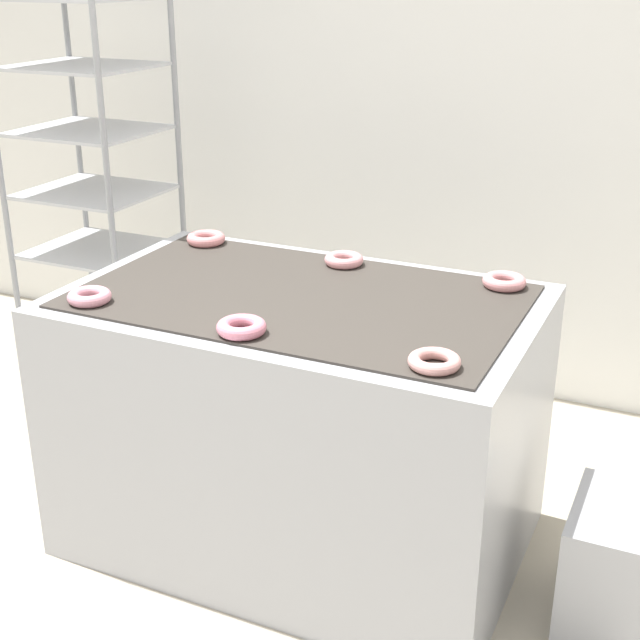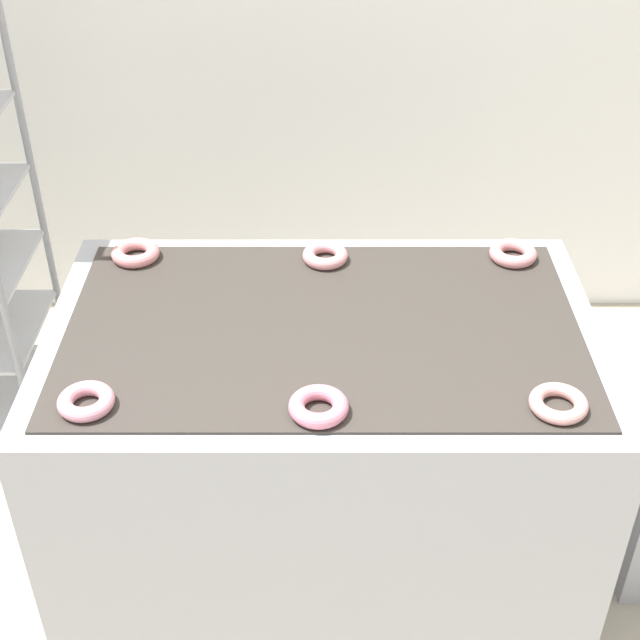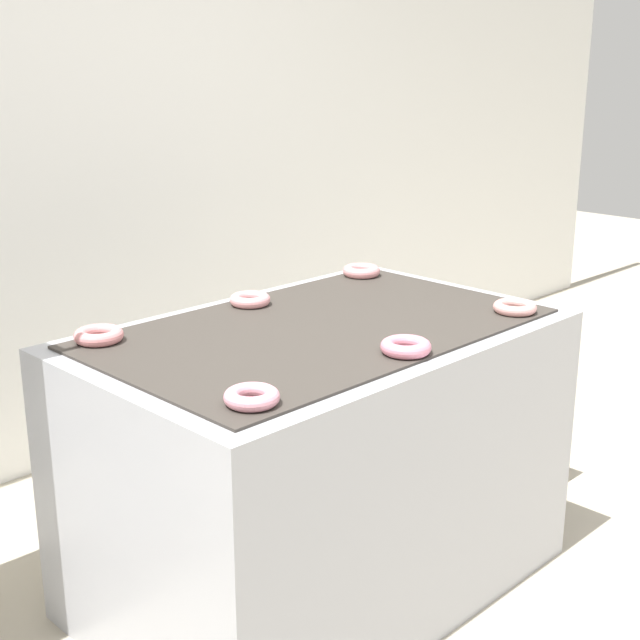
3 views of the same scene
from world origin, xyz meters
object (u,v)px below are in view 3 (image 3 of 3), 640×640
object	(u,v)px
donut_near_right	(515,307)
donut_far_left	(99,335)
donut_near_left	(252,397)
donut_far_right	(361,271)
glaze_bin	(505,436)
fryer_machine	(320,460)
donut_near_center	(406,347)
donut_far_center	(250,300)

from	to	relation	value
donut_near_right	donut_far_left	size ratio (longest dim) A/B	0.97
donut_near_left	donut_far_right	xyz separation A→B (m)	(1.09, 0.66, 0.00)
glaze_bin	donut_near_right	bearing A→B (deg)	-147.30
fryer_machine	donut_near_left	xyz separation A→B (m)	(-0.54, -0.32, 0.46)
donut_far_left	donut_far_right	xyz separation A→B (m)	(1.09, -0.00, -0.00)
donut_far_right	donut_far_left	bearing A→B (deg)	179.89
donut_near_center	donut_far_right	distance (m)	0.88
donut_near_center	donut_far_center	xyz separation A→B (m)	(0.02, 0.66, -0.00)
donut_near_left	donut_near_right	world-z (taller)	donut_near_left
glaze_bin	donut_near_left	world-z (taller)	donut_near_left
donut_near_left	donut_near_center	distance (m)	0.53
donut_far_left	glaze_bin	bearing A→B (deg)	-12.57
donut_near_left	donut_near_right	distance (m)	1.08
donut_near_left	glaze_bin	bearing A→B (deg)	11.12
donut_near_center	donut_far_left	world-z (taller)	same
fryer_machine	donut_near_center	distance (m)	0.57
glaze_bin	donut_near_left	distance (m)	1.75
donut_far_left	donut_far_right	distance (m)	1.09
donut_near_left	donut_near_center	xyz separation A→B (m)	(0.53, -0.02, 0.00)
fryer_machine	donut_far_right	distance (m)	0.79
glaze_bin	donut_far_center	bearing A→B (deg)	161.70
fryer_machine	glaze_bin	bearing A→B (deg)	-0.62
fryer_machine	donut_near_center	size ratio (longest dim) A/B	10.44
donut_far_left	donut_far_center	xyz separation A→B (m)	(0.55, -0.01, -0.00)
donut_far_center	donut_far_right	distance (m)	0.54
fryer_machine	donut_near_center	xyz separation A→B (m)	(-0.01, -0.34, 0.46)
donut_near_center	donut_far_right	xyz separation A→B (m)	(0.56, 0.68, -0.00)
donut_near_left	donut_near_right	bearing A→B (deg)	-0.29
donut_far_center	donut_near_center	bearing A→B (deg)	-91.59
fryer_machine	donut_far_left	xyz separation A→B (m)	(-0.54, 0.34, 0.46)
donut_near_left	donut_far_center	world-z (taller)	same
glaze_bin	donut_near_right	world-z (taller)	donut_near_right
donut_near_left	donut_far_left	world-z (taller)	same
glaze_bin	donut_far_center	xyz separation A→B (m)	(-1.02, 0.34, 0.70)
glaze_bin	donut_near_center	bearing A→B (deg)	-162.49
donut_near_left	donut_far_center	distance (m)	0.85
glaze_bin	donut_far_left	distance (m)	1.75
glaze_bin	donut_far_right	distance (m)	0.91
glaze_bin	donut_far_center	size ratio (longest dim) A/B	2.96
donut_far_center	glaze_bin	bearing A→B (deg)	-18.30
donut_far_right	donut_far_center	bearing A→B (deg)	-178.88
donut_near_right	donut_far_right	distance (m)	0.66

